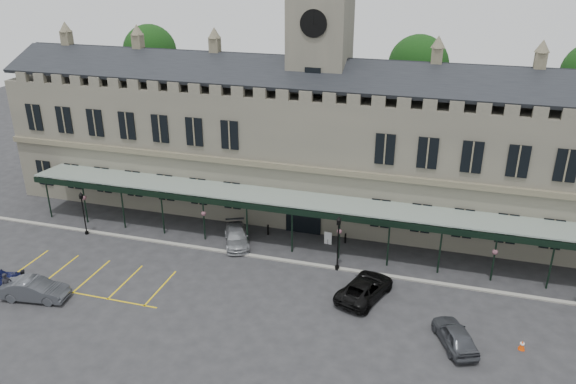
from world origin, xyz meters
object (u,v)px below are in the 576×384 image
(car_left_b, at_px, (35,290))
(person_a, at_px, (7,285))
(traffic_cone, at_px, (522,345))
(station_building, at_px, (318,148))
(car_van, at_px, (365,288))
(person_b, at_px, (23,279))
(lamp_post_left, at_px, (83,209))
(car_right_a, at_px, (455,335))
(car_taxi, at_px, (237,237))
(clock_tower, at_px, (319,77))
(sign_board, at_px, (328,238))
(lamp_post_mid, at_px, (338,238))

(car_left_b, relative_size, person_a, 2.53)
(traffic_cone, distance_m, car_left_b, 33.87)
(person_a, bearing_deg, station_building, -4.41)
(car_van, relative_size, person_b, 3.46)
(person_b, bearing_deg, person_a, 43.47)
(station_building, xyz_separation_m, traffic_cone, (17.60, -16.79, -6.14))
(station_building, distance_m, person_a, 28.36)
(lamp_post_left, height_order, car_van, lamp_post_left)
(car_van, distance_m, person_b, 25.55)
(car_right_a, bearing_deg, car_van, -54.78)
(car_taxi, bearing_deg, car_right_a, -50.39)
(station_building, bearing_deg, clock_tower, 90.00)
(traffic_cone, bearing_deg, lamp_post_left, 170.64)
(clock_tower, height_order, lamp_post_left, clock_tower)
(lamp_post_left, bearing_deg, person_a, -87.44)
(clock_tower, bearing_deg, car_left_b, -127.55)
(car_van, bearing_deg, person_b, 32.92)
(sign_board, distance_m, car_taxi, 7.93)
(lamp_post_mid, bearing_deg, station_building, 112.13)
(person_a, bearing_deg, lamp_post_mid, -28.35)
(station_building, xyz_separation_m, car_right_a, (13.44, -17.57, -5.72))
(traffic_cone, xyz_separation_m, person_b, (-35.41, -3.02, 0.47))
(lamp_post_left, bearing_deg, car_taxi, 8.71)
(lamp_post_left, bearing_deg, car_right_a, -11.89)
(traffic_cone, height_order, sign_board, sign_board)
(car_taxi, xyz_separation_m, person_a, (-13.18, -12.33, 0.26))
(person_b, bearing_deg, lamp_post_mid, 172.96)
(station_building, height_order, person_b, station_building)
(person_a, bearing_deg, person_b, 19.85)
(car_right_a, bearing_deg, sign_board, -69.50)
(lamp_post_left, distance_m, car_right_a, 32.83)
(car_taxi, relative_size, person_b, 3.04)
(car_right_a, bearing_deg, car_taxi, -49.57)
(car_right_a, xyz_separation_m, person_a, (-31.63, -3.48, 0.21))
(station_building, height_order, lamp_post_left, station_building)
(person_a, height_order, person_b, person_a)
(sign_board, distance_m, person_a, 25.37)
(traffic_cone, relative_size, person_a, 0.35)
(traffic_cone, bearing_deg, lamp_post_mid, 154.64)
(lamp_post_mid, height_order, person_b, lamp_post_mid)
(sign_board, bearing_deg, lamp_post_left, -163.10)
(car_left_b, xyz_separation_m, person_a, (-2.15, -0.28, 0.16))
(car_van, height_order, person_b, person_b)
(lamp_post_mid, distance_m, car_van, 4.72)
(lamp_post_left, relative_size, person_b, 2.58)
(sign_board, bearing_deg, car_right_a, -40.04)
(clock_tower, distance_m, car_left_b, 29.05)
(station_building, distance_m, traffic_cone, 25.09)
(clock_tower, relative_size, car_van, 4.51)
(car_left_b, relative_size, car_van, 0.88)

